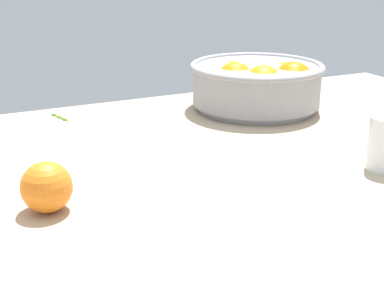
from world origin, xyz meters
The scene contains 4 objects.
ground_plane centered at (0.00, 0.00, -1.50)cm, with size 149.03×99.23×3.00cm, color tan.
fruit_bowl centered at (28.92, 31.47, 5.26)cm, with size 27.20×27.20×10.18cm.
loose_orange_0 centered at (-19.88, 2.09, 3.23)cm, with size 6.45×6.45×6.45cm, color orange.
herb_sprig_0 centered at (-9.63, 42.21, 0.28)cm, with size 2.16×6.52×0.97cm.
Camera 1 is at (-30.20, -61.76, 30.74)cm, focal length 51.21 mm.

